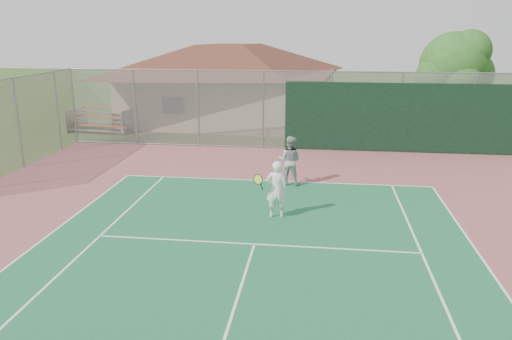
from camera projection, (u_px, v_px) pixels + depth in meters
The scene contains 7 objects.
back_fence at pixel (333, 114), 22.03m from camera, with size 20.08×0.11×3.53m.
side_fence_left at pixel (18, 124), 19.22m from camera, with size 0.08×9.00×3.50m.
clubhouse at pixel (230, 76), 28.56m from camera, with size 12.94×9.28×5.27m.
bleachers at pixel (103, 119), 26.59m from camera, with size 3.40×2.22×1.20m.
tree at pixel (455, 68), 23.66m from camera, with size 3.78×3.58×5.27m.
player_white_front at pixel (276, 190), 14.28m from camera, with size 0.98×0.64×1.67m.
player_grey_back at pixel (290, 161), 17.32m from camera, with size 0.94×0.80×1.71m.
Camera 1 is at (1.53, -5.15, 5.29)m, focal length 35.00 mm.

